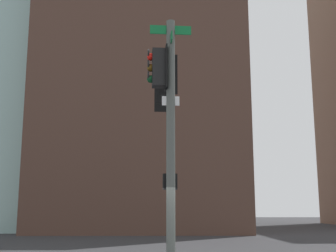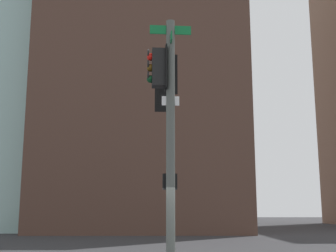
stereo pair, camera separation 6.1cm
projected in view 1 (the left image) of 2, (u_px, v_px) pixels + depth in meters
signal_pole_assembly at (166, 102)px, 12.57m from camera, size 4.53×1.16×6.89m
building_brick_nearside at (144, 56)px, 47.01m from camera, size 21.37×17.98×35.76m
building_brick_farside at (66, 38)px, 66.71m from camera, size 23.79×14.15×54.48m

